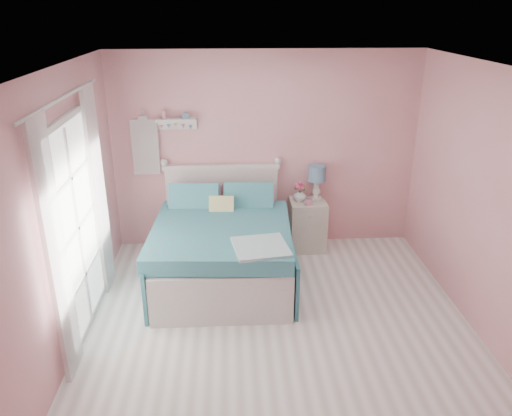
{
  "coord_description": "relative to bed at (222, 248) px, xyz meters",
  "views": [
    {
      "loc": [
        -0.47,
        -4.1,
        3.09
      ],
      "look_at": [
        -0.18,
        1.2,
        0.93
      ],
      "focal_mm": 35.0,
      "sensor_mm": 36.0,
      "label": 1
    }
  ],
  "objects": [
    {
      "name": "roses",
      "position": [
        1.02,
        0.75,
        0.5
      ],
      "size": [
        0.14,
        0.11,
        0.12
      ],
      "color": "#C54367",
      "rests_on": "vase"
    },
    {
      "name": "curtain_far",
      "position": [
        -1.33,
        -0.11,
        0.78
      ],
      "size": [
        0.04,
        0.4,
        2.32
      ],
      "primitive_type": "cube",
      "color": "white",
      "rests_on": "floor"
    },
    {
      "name": "room_shell",
      "position": [
        0.59,
        -1.25,
        1.19
      ],
      "size": [
        4.5,
        4.5,
        4.5
      ],
      "color": "#D7888C",
      "rests_on": "floor"
    },
    {
      "name": "hanging_dress",
      "position": [
        -0.96,
        0.93,
        1.0
      ],
      "size": [
        0.34,
        0.03,
        0.72
      ],
      "primitive_type": "cube",
      "color": "white",
      "rests_on": "room_shell"
    },
    {
      "name": "bed",
      "position": [
        0.0,
        0.0,
        0.0
      ],
      "size": [
        1.65,
        2.02,
        1.15
      ],
      "rotation": [
        0.0,
        0.0,
        -0.06
      ],
      "color": "silver",
      "rests_on": "floor"
    },
    {
      "name": "nightstand",
      "position": [
        1.14,
        0.74,
        -0.05
      ],
      "size": [
        0.47,
        0.47,
        0.68
      ],
      "color": "beige",
      "rests_on": "floor"
    },
    {
      "name": "floor",
      "position": [
        0.59,
        -1.25,
        -0.4
      ],
      "size": [
        4.5,
        4.5,
        0.0
      ],
      "primitive_type": "plane",
      "color": "beige",
      "rests_on": "ground"
    },
    {
      "name": "vase",
      "position": [
        1.02,
        0.76,
        0.37
      ],
      "size": [
        0.22,
        0.22,
        0.17
      ],
      "primitive_type": "imported",
      "rotation": [
        0.0,
        0.0,
        0.41
      ],
      "color": "silver",
      "rests_on": "nightstand"
    },
    {
      "name": "wall_shelf",
      "position": [
        -0.55,
        0.94,
        1.34
      ],
      "size": [
        0.5,
        0.15,
        0.25
      ],
      "color": "silver",
      "rests_on": "room_shell"
    },
    {
      "name": "table_lamp",
      "position": [
        1.26,
        0.84,
        0.61
      ],
      "size": [
        0.23,
        0.23,
        0.46
      ],
      "color": "white",
      "rests_on": "nightstand"
    },
    {
      "name": "teacup",
      "position": [
        1.13,
        0.62,
        0.33
      ],
      "size": [
        0.11,
        0.11,
        0.08
      ],
      "primitive_type": "imported",
      "rotation": [
        0.0,
        0.0,
        0.11
      ],
      "color": "pink",
      "rests_on": "nightstand"
    },
    {
      "name": "french_door",
      "position": [
        -1.38,
        -0.85,
        0.68
      ],
      "size": [
        0.04,
        1.32,
        2.16
      ],
      "color": "silver",
      "rests_on": "floor"
    },
    {
      "name": "curtain_near",
      "position": [
        -1.33,
        -1.6,
        0.78
      ],
      "size": [
        0.04,
        0.4,
        2.32
      ],
      "primitive_type": "cube",
      "color": "white",
      "rests_on": "floor"
    }
  ]
}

